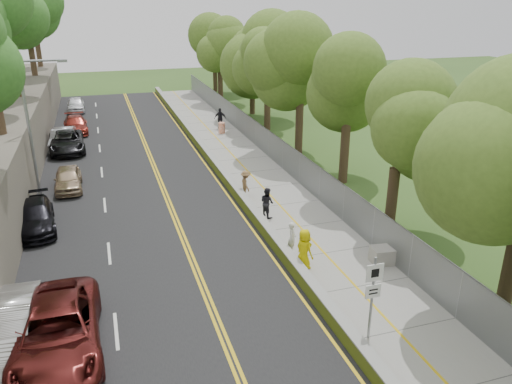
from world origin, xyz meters
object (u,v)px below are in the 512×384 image
object	(u,v)px
car_1	(6,329)
concrete_block	(384,255)
painter_0	(304,249)
signpost	(373,289)
streetlight	(33,121)
construction_barrel	(222,128)
car_2	(57,332)
person_far	(220,118)

from	to	relation	value
car_1	concrete_block	bearing A→B (deg)	7.05
car_1	painter_0	world-z (taller)	painter_0
car_1	signpost	bearing A→B (deg)	-12.97
streetlight	signpost	size ratio (longest dim) A/B	2.58
construction_barrel	car_2	size ratio (longest dim) A/B	0.16
painter_0	streetlight	bearing A→B (deg)	23.62
car_1	person_far	distance (m)	30.61
concrete_block	car_1	distance (m)	14.97
car_1	person_far	world-z (taller)	person_far
car_2	painter_0	xyz separation A→B (m)	(9.75, 2.66, 0.10)
construction_barrel	car_1	distance (m)	28.92
painter_0	car_1	bearing A→B (deg)	80.31
concrete_block	signpost	bearing A→B (deg)	-126.21
car_2	person_far	distance (m)	30.56
streetlight	signpost	xyz separation A→B (m)	(11.51, -17.02, -2.68)
construction_barrel	person_far	size ratio (longest dim) A/B	0.51
signpost	person_far	size ratio (longest dim) A/B	1.70
construction_barrel	concrete_block	world-z (taller)	construction_barrel
signpost	car_1	size ratio (longest dim) A/B	0.64
person_far	concrete_block	bearing A→B (deg)	101.95
signpost	car_2	distance (m)	10.39
car_1	car_2	size ratio (longest dim) A/B	0.81
car_2	construction_barrel	bearing A→B (deg)	65.07
streetlight	car_1	world-z (taller)	streetlight
construction_barrel	painter_0	bearing A→B (deg)	-95.46
construction_barrel	car_1	bearing A→B (deg)	-118.05
signpost	painter_0	size ratio (longest dim) A/B	1.70
signpost	person_far	bearing A→B (deg)	85.75
car_2	person_far	size ratio (longest dim) A/B	3.26
car_1	person_far	bearing A→B (deg)	64.83
car_2	person_far	world-z (taller)	person_far
streetlight	painter_0	world-z (taller)	streetlight
concrete_block	painter_0	bearing A→B (deg)	170.37
car_2	signpost	bearing A→B (deg)	-13.64
signpost	car_1	distance (m)	12.10
car_1	streetlight	bearing A→B (deg)	91.27
streetlight	concrete_block	xyz separation A→B (m)	(14.76, -12.58, -4.23)
signpost	car_1	xyz separation A→B (m)	(-11.65, 3.08, -1.13)
car_1	construction_barrel	bearing A→B (deg)	63.79
signpost	construction_barrel	distance (m)	28.71
signpost	construction_barrel	world-z (taller)	signpost
concrete_block	car_2	world-z (taller)	car_2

